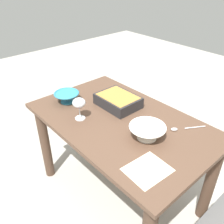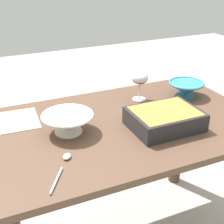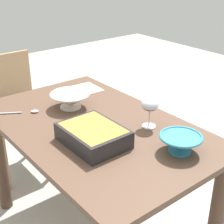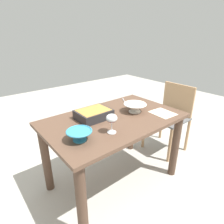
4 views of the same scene
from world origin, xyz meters
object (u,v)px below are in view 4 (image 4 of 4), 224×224
at_px(chair, 171,114).
at_px(napkin, 163,113).
at_px(dining_table, 114,132).
at_px(small_bowl, 79,135).
at_px(serving_spoon, 125,103).
at_px(casserole_dish, 94,114).
at_px(mixing_bowl, 135,107).
at_px(wine_glass, 112,119).

xyz_separation_m(chair, napkin, (-0.56, -0.26, 0.25)).
height_order(dining_table, small_bowl, small_bowl).
bearing_deg(small_bowl, serving_spoon, 24.19).
relative_size(casserole_dish, mixing_bowl, 1.35).
bearing_deg(dining_table, serving_spoon, 31.84).
bearing_deg(dining_table, small_bowl, -162.39).
distance_m(mixing_bowl, serving_spoon, 0.26).
xyz_separation_m(mixing_bowl, serving_spoon, (0.09, 0.23, -0.04)).
height_order(mixing_bowl, small_bowl, mixing_bowl).
relative_size(dining_table, wine_glass, 8.12).
relative_size(casserole_dish, napkin, 1.36).
distance_m(chair, mixing_bowl, 0.81).
xyz_separation_m(wine_glass, mixing_bowl, (0.45, 0.18, -0.07)).
relative_size(dining_table, serving_spoon, 6.05).
xyz_separation_m(dining_table, casserole_dish, (-0.15, 0.11, 0.20)).
height_order(casserole_dish, small_bowl, same).
bearing_deg(serving_spoon, casserole_dish, -168.56).
height_order(chair, serving_spoon, chair).
bearing_deg(serving_spoon, chair, -15.38).
height_order(casserole_dish, serving_spoon, casserole_dish).
distance_m(wine_glass, mixing_bowl, 0.49).
height_order(small_bowl, napkin, small_bowl).
relative_size(mixing_bowl, small_bowl, 1.18).
relative_size(dining_table, mixing_bowl, 5.69).
xyz_separation_m(dining_table, mixing_bowl, (0.26, -0.02, 0.20)).
height_order(wine_glass, casserole_dish, wine_glass).
relative_size(small_bowl, napkin, 0.86).
height_order(wine_glass, napkin, wine_glass).
bearing_deg(mixing_bowl, serving_spoon, 68.71).
bearing_deg(serving_spoon, small_bowl, -155.81).
distance_m(dining_table, wine_glass, 0.39).
bearing_deg(serving_spoon, wine_glass, -142.34).
height_order(small_bowl, serving_spoon, small_bowl).
height_order(casserole_dish, napkin, casserole_dish).
bearing_deg(wine_glass, casserole_dish, 82.24).
bearing_deg(dining_table, wine_glass, -133.91).
distance_m(wine_glass, serving_spoon, 0.69).
xyz_separation_m(dining_table, serving_spoon, (0.35, 0.22, 0.16)).
xyz_separation_m(wine_glass, small_bowl, (-0.26, 0.06, -0.07)).
relative_size(chair, mixing_bowl, 3.85).
relative_size(dining_table, small_bowl, 6.71).
bearing_deg(small_bowl, dining_table, 17.61).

